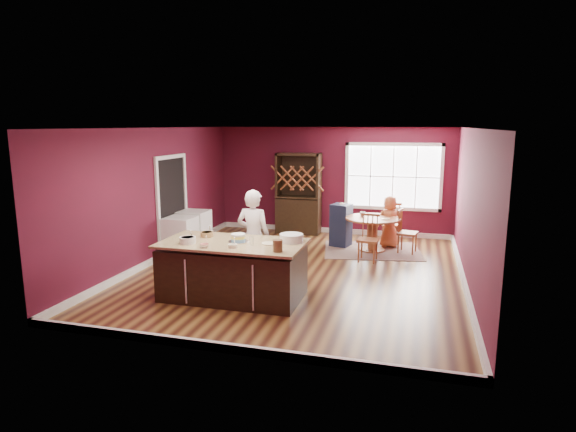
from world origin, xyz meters
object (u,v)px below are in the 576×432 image
object	(u,v)px
toddler	(342,211)
hutch	(299,194)
dining_table	(373,227)
dryer	(194,231)
baker	(254,237)
chair_south	(368,238)
washer	(181,238)
seated_woman	(389,222)
layer_cake	(238,238)
chair_east	(408,231)
chair_north	(391,223)
kitchen_island	(233,271)
high_chair	(341,224)

from	to	relation	value
toddler	hutch	distance (m)	1.61
dining_table	dryer	bearing A→B (deg)	-165.46
baker	chair_south	size ratio (longest dim) A/B	1.71
hutch	washer	size ratio (longest dim) A/B	2.38
chair_south	seated_woman	distance (m)	1.34
layer_cake	seated_woman	size ratio (longest dim) A/B	0.27
dining_table	chair_south	xyz separation A→B (m)	(-0.01, -0.86, -0.04)
chair_east	toddler	world-z (taller)	chair_east
chair_north	layer_cake	bearing A→B (deg)	52.22
kitchen_island	chair_east	size ratio (longest dim) A/B	2.36
baker	seated_woman	xyz separation A→B (m)	(2.13, 3.21, -0.24)
chair_east	high_chair	distance (m)	1.51
washer	chair_north	bearing A→B (deg)	29.78
dining_table	chair_south	size ratio (longest dim) A/B	1.23
dining_table	layer_cake	xyz separation A→B (m)	(-1.80, -3.52, 0.45)
hutch	high_chair	bearing A→B (deg)	-39.77
baker	hutch	world-z (taller)	hutch
toddler	washer	size ratio (longest dim) A/B	0.30
layer_cake	washer	size ratio (longest dim) A/B	0.37
dining_table	layer_cake	distance (m)	3.98
hutch	baker	bearing A→B (deg)	-86.88
chair_north	high_chair	bearing A→B (deg)	13.92
chair_south	high_chair	bearing A→B (deg)	128.55
seated_woman	washer	world-z (taller)	seated_woman
kitchen_island	high_chair	world-z (taller)	high_chair
dining_table	washer	world-z (taller)	washer
washer	dryer	distance (m)	0.64
chair_north	hutch	bearing A→B (deg)	-24.27
seated_woman	hutch	xyz separation A→B (m)	(-2.35, 0.88, 0.44)
high_chair	washer	world-z (taller)	high_chair
kitchen_island	dining_table	distance (m)	4.02
layer_cake	dryer	distance (m)	3.29
dining_table	toddler	size ratio (longest dim) A/B	4.63
dining_table	seated_woman	size ratio (longest dim) A/B	1.02
baker	chair_south	xyz separation A→B (m)	(1.79, 1.92, -0.35)
chair_north	high_chair	world-z (taller)	same
dining_table	hutch	size ratio (longest dim) A/B	0.59
dining_table	dryer	size ratio (longest dim) A/B	1.36
layer_cake	chair_east	distance (m)	4.39
high_chair	dryer	xyz separation A→B (m)	(-3.08, -1.24, -0.07)
dryer	seated_woman	bearing A→B (deg)	18.85
baker	hutch	distance (m)	4.10
chair_east	chair_south	size ratio (longest dim) A/B	0.99
chair_north	washer	world-z (taller)	chair_north
layer_cake	toddler	size ratio (longest dim) A/B	1.24
layer_cake	high_chair	distance (m)	3.93
chair_south	toddler	bearing A→B (deg)	126.29
dryer	chair_north	bearing A→B (deg)	22.73
baker	chair_east	xyz separation A→B (m)	(2.55, 2.81, -0.35)
baker	high_chair	distance (m)	3.22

